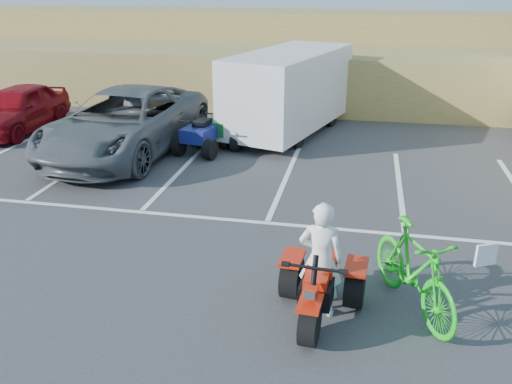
% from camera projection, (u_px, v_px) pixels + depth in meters
% --- Properties ---
extents(ground, '(100.00, 100.00, 0.00)m').
position_uv_depth(ground, '(240.00, 286.00, 8.69)').
color(ground, '#363638').
rests_on(ground, ground).
extents(parking_stripes, '(28.00, 5.16, 0.01)m').
position_uv_depth(parking_stripes, '(318.00, 195.00, 12.22)').
color(parking_stripes, white).
rests_on(parking_stripes, ground).
extents(grass_embankment, '(40.00, 8.50, 3.10)m').
position_uv_depth(grass_embankment, '(324.00, 58.00, 22.21)').
color(grass_embankment, olive).
rests_on(grass_embankment, ground).
extents(red_trike_atv, '(1.41, 1.80, 1.11)m').
position_uv_depth(red_trike_atv, '(316.00, 318.00, 7.89)').
color(red_trike_atv, red).
rests_on(red_trike_atv, ground).
extents(rider, '(0.67, 0.47, 1.76)m').
position_uv_depth(rider, '(321.00, 260.00, 7.69)').
color(rider, white).
rests_on(rider, ground).
extents(green_dirt_bike, '(1.55, 2.27, 1.34)m').
position_uv_depth(green_dirt_bike, '(414.00, 270.00, 7.85)').
color(green_dirt_bike, '#14BF19').
rests_on(green_dirt_bike, ground).
extents(grey_pickup, '(3.31, 6.40, 1.73)m').
position_uv_depth(grey_pickup, '(125.00, 122.00, 14.81)').
color(grey_pickup, '#4D5055').
rests_on(grey_pickup, ground).
extents(red_car, '(1.80, 4.24, 1.43)m').
position_uv_depth(red_car, '(18.00, 108.00, 16.97)').
color(red_car, maroon).
rests_on(red_car, ground).
extents(cargo_trailer, '(3.55, 5.72, 2.49)m').
position_uv_depth(cargo_trailer, '(289.00, 90.00, 16.53)').
color(cargo_trailer, silver).
rests_on(cargo_trailer, ground).
extents(quad_atv_blue, '(1.44, 1.76, 1.03)m').
position_uv_depth(quad_atv_blue, '(203.00, 152.00, 15.19)').
color(quad_atv_blue, navy).
rests_on(quad_atv_blue, ground).
extents(quad_atv_green, '(1.29, 1.69, 1.08)m').
position_uv_depth(quad_atv_green, '(225.00, 144.00, 15.86)').
color(quad_atv_green, '#166024').
rests_on(quad_atv_green, ground).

